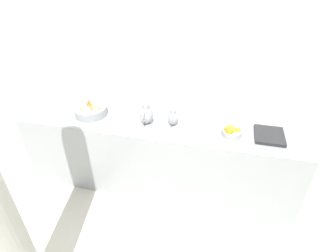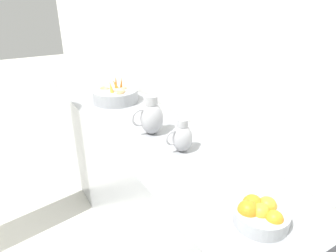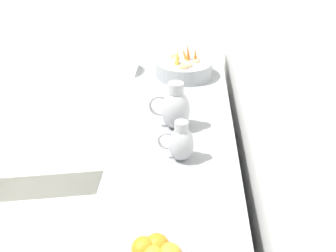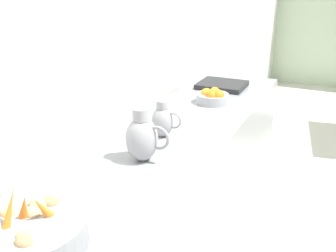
# 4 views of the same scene
# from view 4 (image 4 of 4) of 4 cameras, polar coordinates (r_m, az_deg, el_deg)

# --- Properties ---
(tile_wall_left) EXTENTS (0.10, 9.56, 3.00)m
(tile_wall_left) POSITION_cam_4_polar(r_m,az_deg,el_deg) (2.43, -5.80, 15.31)
(tile_wall_left) COLOR white
(tile_wall_left) RESTS_ON ground_plane
(prep_counter) EXTENTS (0.61, 3.26, 0.93)m
(prep_counter) POSITION_cam_4_polar(r_m,az_deg,el_deg) (2.20, -1.89, -14.49)
(prep_counter) COLOR gray
(prep_counter) RESTS_ON ground_plane
(vegetable_colander) EXTENTS (0.37, 0.37, 0.22)m
(vegetable_colander) POSITION_cam_4_polar(r_m,az_deg,el_deg) (1.37, -19.40, -14.20)
(vegetable_colander) COLOR gray
(vegetable_colander) RESTS_ON prep_counter
(orange_bowl) EXTENTS (0.21, 0.21, 0.10)m
(orange_bowl) POSITION_cam_4_polar(r_m,az_deg,el_deg) (2.65, 6.42, 4.18)
(orange_bowl) COLOR #9EA0A5
(orange_bowl) RESTS_ON prep_counter
(metal_pitcher_tall) EXTENTS (0.21, 0.15, 0.25)m
(metal_pitcher_tall) POSITION_cam_4_polar(r_m,az_deg,el_deg) (1.81, -3.70, -1.63)
(metal_pitcher_tall) COLOR #939399
(metal_pitcher_tall) RESTS_ON prep_counter
(metal_pitcher_short) EXTENTS (0.17, 0.12, 0.20)m
(metal_pitcher_short) POSITION_cam_4_polar(r_m,az_deg,el_deg) (2.08, -0.76, 0.81)
(metal_pitcher_short) COLOR #939399
(metal_pitcher_short) RESTS_ON prep_counter
(counter_sink_basin) EXTENTS (0.34, 0.30, 0.04)m
(counter_sink_basin) POSITION_cam_4_polar(r_m,az_deg,el_deg) (3.03, 7.74, 5.84)
(counter_sink_basin) COLOR #232326
(counter_sink_basin) RESTS_ON prep_counter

